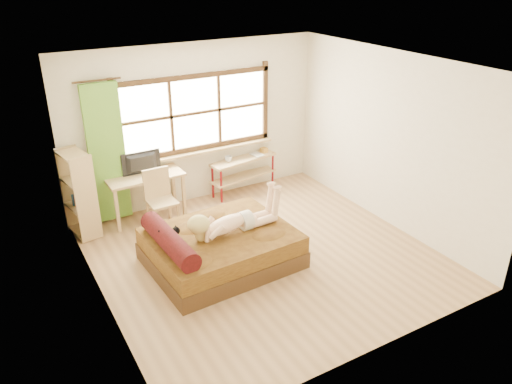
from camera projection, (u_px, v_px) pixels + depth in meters
floor at (264, 255)px, 7.19m from camera, size 4.50×4.50×0.00m
ceiling at (265, 65)px, 6.04m from camera, size 4.50×4.50×0.00m
wall_back at (196, 124)px, 8.38m from camera, size 4.50×0.00×4.50m
wall_front at (383, 244)px, 4.85m from camera, size 4.50×0.00×4.50m
wall_left at (93, 207)px, 5.59m from camera, size 0.00×4.50×4.50m
wall_right at (390, 140)px, 7.64m from camera, size 0.00×4.50×4.50m
window at (196, 116)px, 8.29m from camera, size 2.80×0.16×1.46m
curtain at (107, 154)px, 7.67m from camera, size 0.55×0.10×2.20m
bed at (218, 247)px, 6.88m from camera, size 2.00×1.63×0.73m
woman at (232, 213)px, 6.71m from camera, size 1.37×0.45×0.58m
kitten at (168, 235)px, 6.51m from camera, size 0.29×0.13×0.23m
desk at (145, 181)px, 7.96m from camera, size 1.22×0.57×0.76m
monitor at (142, 164)px, 7.88m from camera, size 0.63×0.09×0.36m
chair at (160, 195)px, 7.78m from camera, size 0.43×0.43×0.95m
pipe_shelf at (244, 167)px, 8.98m from camera, size 1.32×0.52×0.73m
cup at (228, 159)px, 8.75m from camera, size 0.14×0.14×0.10m
book at (253, 156)px, 8.99m from camera, size 0.22×0.27×0.02m
bookshelf at (79, 194)px, 7.47m from camera, size 0.43×0.63×1.34m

